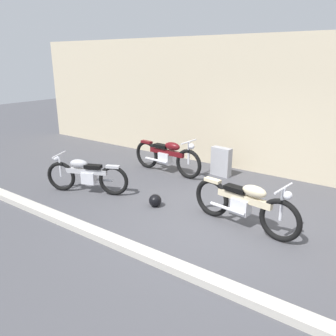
{
  "coord_description": "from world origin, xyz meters",
  "views": [
    {
      "loc": [
        2.67,
        -5.23,
        2.98
      ],
      "look_at": [
        -1.69,
        0.84,
        0.55
      ],
      "focal_mm": 36.14,
      "sensor_mm": 36.0,
      "label": 1
    }
  ],
  "objects_px": {
    "helmet": "(155,200)",
    "motorcycle_cream": "(245,204)",
    "stone_marker": "(221,162)",
    "motorcycle_silver": "(86,175)",
    "motorcycle_maroon": "(167,156)"
  },
  "relations": [
    {
      "from": "helmet",
      "to": "motorcycle_cream",
      "type": "xyz_separation_m",
      "value": [
        1.89,
        0.21,
        0.34
      ]
    },
    {
      "from": "motorcycle_cream",
      "to": "motorcycle_silver",
      "type": "relative_size",
      "value": 1.16
    },
    {
      "from": "motorcycle_maroon",
      "to": "motorcycle_silver",
      "type": "height_order",
      "value": "motorcycle_maroon"
    },
    {
      "from": "motorcycle_cream",
      "to": "motorcycle_silver",
      "type": "height_order",
      "value": "motorcycle_cream"
    },
    {
      "from": "motorcycle_cream",
      "to": "stone_marker",
      "type": "bearing_deg",
      "value": 133.14
    },
    {
      "from": "helmet",
      "to": "motorcycle_cream",
      "type": "bearing_deg",
      "value": 6.44
    },
    {
      "from": "stone_marker",
      "to": "motorcycle_maroon",
      "type": "xyz_separation_m",
      "value": [
        -1.28,
        -0.66,
        0.1
      ]
    },
    {
      "from": "motorcycle_silver",
      "to": "stone_marker",
      "type": "bearing_deg",
      "value": -146.99
    },
    {
      "from": "motorcycle_cream",
      "to": "motorcycle_maroon",
      "type": "relative_size",
      "value": 0.98
    },
    {
      "from": "motorcycle_cream",
      "to": "motorcycle_silver",
      "type": "bearing_deg",
      "value": -164.03
    },
    {
      "from": "helmet",
      "to": "motorcycle_cream",
      "type": "height_order",
      "value": "motorcycle_cream"
    },
    {
      "from": "stone_marker",
      "to": "motorcycle_silver",
      "type": "xyz_separation_m",
      "value": [
        -1.96,
        -2.9,
        0.05
      ]
    },
    {
      "from": "stone_marker",
      "to": "motorcycle_silver",
      "type": "height_order",
      "value": "motorcycle_silver"
    },
    {
      "from": "stone_marker",
      "to": "motorcycle_cream",
      "type": "xyz_separation_m",
      "value": [
        1.69,
        -2.38,
        0.09
      ]
    },
    {
      "from": "helmet",
      "to": "stone_marker",
      "type": "bearing_deg",
      "value": 85.55
    }
  ]
}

